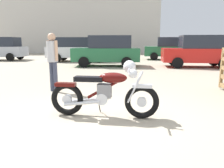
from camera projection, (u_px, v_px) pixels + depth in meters
The scene contains 9 objects.
ground_plane at pixel (104, 117), 4.11m from camera, with size 80.00×80.00×0.00m, color tan.
vintage_motorcycle at pixel (107, 91), 4.04m from camera, with size 2.07×0.73×1.07m.
bystander at pixel (53, 56), 6.02m from camera, with size 0.37×0.33×1.66m.
dark_sedan_left at pixel (79, 49), 15.68m from camera, with size 4.81×2.22×1.74m.
silver_sedan_mid at pixel (1, 48), 16.77m from camera, with size 3.98×1.99×1.78m.
red_hatchback_near at pixel (170, 48), 17.19m from camera, with size 4.13×2.35×1.78m.
blue_hatchback_right at pixel (199, 51), 12.06m from camera, with size 4.10×2.27×1.78m.
white_estate_far at pixel (107, 51), 12.62m from camera, with size 3.97×1.96×1.78m.
industrial_building at pixel (77, 25), 32.84m from camera, with size 22.99×13.39×7.95m.
Camera 1 is at (0.07, -3.91, 1.41)m, focal length 34.26 mm.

